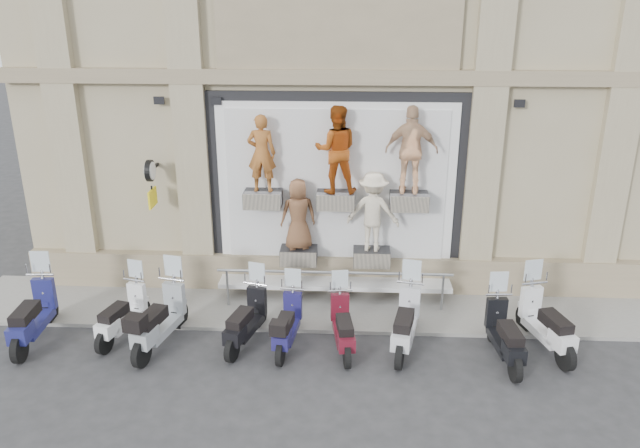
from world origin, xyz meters
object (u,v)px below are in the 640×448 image
(scooter_f, at_px, (343,316))
(scooter_h, at_px, (506,324))
(scooter_b, at_px, (121,305))
(scooter_g, at_px, (406,312))
(clock_sign_bracket, at_px, (151,177))
(scooter_i, at_px, (548,312))
(scooter_a, at_px, (31,304))
(scooter_c, at_px, (159,308))
(scooter_d, at_px, (246,310))
(scooter_e, at_px, (287,315))
(guard_rail, at_px, (334,291))

(scooter_f, bearing_deg, scooter_h, -12.13)
(scooter_b, height_order, scooter_g, scooter_g)
(clock_sign_bracket, bearing_deg, scooter_i, -12.83)
(scooter_a, distance_m, scooter_g, 7.22)
(scooter_c, bearing_deg, scooter_d, 18.91)
(scooter_a, distance_m, scooter_d, 4.15)
(scooter_c, distance_m, scooter_h, 6.50)
(scooter_f, xyz_separation_m, scooter_h, (2.99, -0.22, 0.06))
(scooter_a, relative_size, scooter_e, 1.17)
(scooter_a, xyz_separation_m, scooter_f, (6.02, 0.01, -0.12))
(scooter_b, bearing_deg, scooter_a, -156.69)
(scooter_c, relative_size, scooter_g, 1.03)
(guard_rail, relative_size, scooter_c, 2.51)
(scooter_b, bearing_deg, scooter_f, 11.78)
(scooter_f, relative_size, scooter_i, 0.88)
(scooter_h, bearing_deg, scooter_c, 173.62)
(scooter_b, bearing_deg, scooter_e, 11.14)
(guard_rail, xyz_separation_m, scooter_c, (-3.30, -1.60, 0.35))
(clock_sign_bracket, xyz_separation_m, scooter_e, (3.05, -1.98, -2.10))
(scooter_a, bearing_deg, scooter_c, -4.97)
(scooter_d, height_order, scooter_h, scooter_h)
(guard_rail, xyz_separation_m, clock_sign_bracket, (-3.90, 0.47, 2.34))
(guard_rail, relative_size, scooter_h, 2.70)
(scooter_f, xyz_separation_m, scooter_i, (3.86, 0.19, 0.10))
(scooter_c, height_order, scooter_e, scooter_c)
(scooter_b, relative_size, scooter_f, 1.02)
(scooter_a, relative_size, scooter_f, 1.17)
(scooter_f, height_order, scooter_h, scooter_h)
(scooter_a, height_order, scooter_i, scooter_a)
(scooter_e, xyz_separation_m, scooter_g, (2.26, 0.06, 0.09))
(scooter_e, relative_size, scooter_i, 0.88)
(clock_sign_bracket, relative_size, scooter_i, 0.52)
(scooter_i, bearing_deg, clock_sign_bracket, 152.03)
(scooter_a, bearing_deg, scooter_b, 4.71)
(scooter_c, xyz_separation_m, scooter_f, (3.51, 0.07, -0.12))
(scooter_a, xyz_separation_m, scooter_e, (4.96, 0.03, -0.12))
(scooter_a, bearing_deg, scooter_d, -2.03)
(scooter_d, distance_m, scooter_i, 5.74)
(scooter_f, bearing_deg, clock_sign_bracket, 146.17)
(scooter_h, distance_m, scooter_i, 0.96)
(scooter_b, distance_m, scooter_c, 0.90)
(scooter_a, relative_size, scooter_d, 1.12)
(scooter_a, bearing_deg, scooter_f, -3.60)
(scooter_f, distance_m, scooter_g, 1.20)
(scooter_d, xyz_separation_m, scooter_f, (1.88, -0.11, -0.03))
(scooter_c, xyz_separation_m, scooter_h, (6.50, -0.16, -0.06))
(guard_rail, height_order, scooter_h, scooter_h)
(scooter_b, height_order, scooter_f, scooter_b)
(clock_sign_bracket, height_order, scooter_h, clock_sign_bracket)
(scooter_e, bearing_deg, scooter_g, 8.17)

